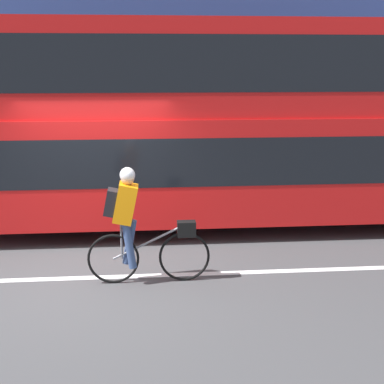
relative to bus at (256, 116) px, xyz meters
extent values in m
plane|color=#424244|center=(-2.93, -2.50, -2.10)|extent=(80.00, 80.00, 0.00)
cube|color=silver|center=(-2.93, -2.53, -2.10)|extent=(50.00, 0.14, 0.01)
cube|color=gray|center=(-2.93, 3.50, -2.03)|extent=(60.00, 2.19, 0.15)
cube|color=#33478C|center=(-2.93, 4.74, 1.36)|extent=(60.00, 0.30, 6.92)
cylinder|color=black|center=(-3.44, 0.00, -1.61)|extent=(0.99, 0.30, 0.99)
cube|color=red|center=(0.00, 0.00, -0.88)|extent=(11.10, 2.47, 1.86)
cube|color=black|center=(0.00, 0.00, -0.65)|extent=(10.65, 2.49, 0.82)
cube|color=red|center=(0.00, 0.00, 0.87)|extent=(11.10, 2.37, 1.64)
cube|color=black|center=(0.00, 0.00, 0.96)|extent=(10.65, 2.39, 0.92)
torus|color=black|center=(-1.57, -2.75, -1.74)|extent=(0.73, 0.04, 0.73)
torus|color=black|center=(-2.58, -2.75, -1.74)|extent=(0.73, 0.04, 0.73)
cylinder|color=slate|center=(-2.07, -2.75, -1.50)|extent=(1.02, 0.03, 0.50)
cylinder|color=slate|center=(-2.45, -2.75, -1.47)|extent=(0.03, 0.03, 0.54)
cube|color=black|center=(-1.54, -2.75, -1.32)|extent=(0.26, 0.16, 0.22)
cube|color=orange|center=(-2.39, -2.75, -0.93)|extent=(0.37, 0.32, 0.58)
cube|color=black|center=(-2.59, -2.75, -0.91)|extent=(0.21, 0.26, 0.38)
cylinder|color=#384C7A|center=(-2.35, -2.66, -1.52)|extent=(0.22, 0.11, 0.66)
cylinder|color=#384C7A|center=(-2.35, -2.84, -1.52)|extent=(0.20, 0.11, 0.66)
sphere|color=tan|center=(-2.35, -2.75, -0.57)|extent=(0.19, 0.19, 0.19)
sphere|color=silver|center=(-2.35, -2.75, -0.53)|extent=(0.21, 0.21, 0.21)
cylinder|color=#194C23|center=(-4.58, 3.39, -1.55)|extent=(0.47, 0.47, 0.82)
cylinder|color=#59595B|center=(3.61, 3.39, -0.75)|extent=(0.07, 0.07, 2.42)
cube|color=#1959B2|center=(3.61, 3.34, 0.23)|extent=(0.36, 0.02, 0.36)
camera|label=1|loc=(-2.11, -9.95, 0.93)|focal=50.00mm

